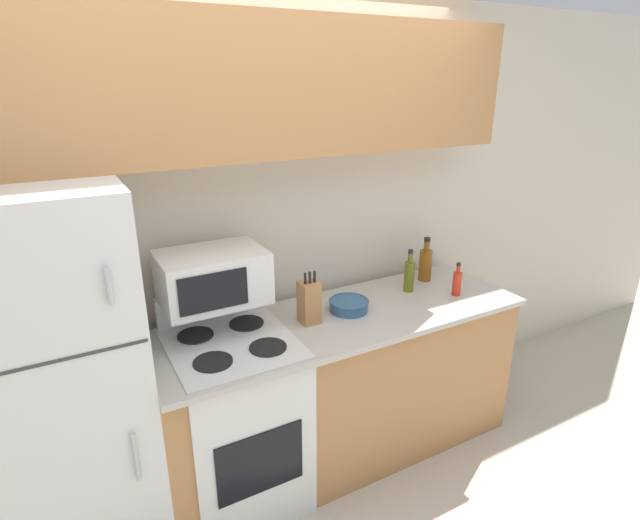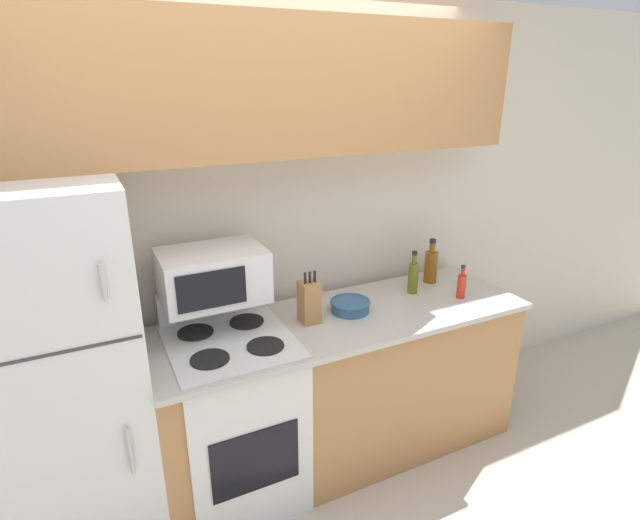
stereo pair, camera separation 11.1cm
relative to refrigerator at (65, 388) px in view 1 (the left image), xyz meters
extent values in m
plane|color=beige|center=(1.04, -0.34, -0.88)|extent=(12.00, 12.00, 0.00)
cube|color=beige|center=(1.04, 0.38, 0.40)|extent=(8.00, 0.05, 2.55)
cube|color=#B27A47|center=(1.36, -0.02, -0.44)|extent=(2.07, 0.64, 0.88)
cube|color=#BCB7AD|center=(1.36, -0.04, 0.02)|extent=(2.07, 0.68, 0.03)
cube|color=silver|center=(0.00, 0.00, 0.00)|extent=(0.64, 0.68, 1.75)
cube|color=#383838|center=(0.00, -0.34, 0.32)|extent=(0.62, 0.01, 0.01)
cylinder|color=#B7B7BC|center=(0.21, -0.36, 0.56)|extent=(0.02, 0.02, 0.14)
cylinder|color=#B7B7BC|center=(0.21, -0.36, -0.18)|extent=(0.02, 0.02, 0.22)
cube|color=#B27A47|center=(1.04, 0.19, 1.20)|extent=(2.72, 0.33, 0.64)
cube|color=silver|center=(0.73, -0.04, -0.42)|extent=(0.59, 0.64, 0.92)
cube|color=black|center=(0.73, -0.36, -0.43)|extent=(0.43, 0.01, 0.33)
cube|color=#2D2D2D|center=(0.73, -0.04, 0.04)|extent=(0.57, 0.61, 0.01)
cube|color=silver|center=(0.73, 0.26, 0.12)|extent=(0.57, 0.06, 0.16)
cylinder|color=black|center=(0.59, -0.18, 0.05)|extent=(0.18, 0.18, 0.01)
cylinder|color=black|center=(0.86, -0.18, 0.05)|extent=(0.18, 0.18, 0.01)
cylinder|color=black|center=(0.59, 0.10, 0.05)|extent=(0.18, 0.18, 0.01)
cylinder|color=black|center=(0.86, 0.10, 0.05)|extent=(0.18, 0.18, 0.01)
cube|color=silver|center=(0.70, 0.10, 0.34)|extent=(0.50, 0.35, 0.25)
cube|color=black|center=(0.65, -0.07, 0.34)|extent=(0.32, 0.01, 0.18)
cube|color=#B27A47|center=(1.16, -0.02, 0.15)|extent=(0.10, 0.10, 0.22)
cylinder|color=black|center=(1.14, -0.03, 0.29)|extent=(0.01, 0.01, 0.06)
cylinder|color=black|center=(1.16, -0.03, 0.29)|extent=(0.01, 0.01, 0.06)
cylinder|color=black|center=(1.19, -0.03, 0.29)|extent=(0.01, 0.01, 0.06)
cylinder|color=#335B84|center=(1.42, -0.01, 0.06)|extent=(0.21, 0.21, 0.06)
torus|color=#335B84|center=(1.42, -0.01, 0.09)|extent=(0.22, 0.22, 0.01)
cylinder|color=brown|center=(2.07, 0.14, 0.13)|extent=(0.08, 0.08, 0.20)
cylinder|color=brown|center=(2.07, 0.14, 0.26)|extent=(0.04, 0.04, 0.06)
cylinder|color=black|center=(2.07, 0.14, 0.30)|extent=(0.04, 0.04, 0.02)
cylinder|color=#5B6619|center=(1.88, 0.05, 0.13)|extent=(0.06, 0.06, 0.18)
cylinder|color=#5B6619|center=(1.88, 0.05, 0.25)|extent=(0.03, 0.03, 0.06)
cylinder|color=black|center=(1.88, 0.05, 0.28)|extent=(0.03, 0.03, 0.02)
cylinder|color=red|center=(2.08, -0.13, 0.10)|extent=(0.05, 0.05, 0.14)
cylinder|color=red|center=(2.08, -0.13, 0.20)|extent=(0.02, 0.02, 0.04)
cylinder|color=black|center=(2.08, -0.13, 0.23)|extent=(0.02, 0.03, 0.02)
camera|label=1|loc=(0.08, -2.10, 1.24)|focal=28.00mm
camera|label=2|loc=(0.18, -2.15, 1.24)|focal=28.00mm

